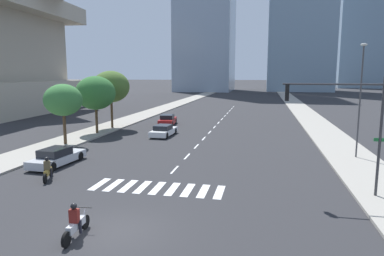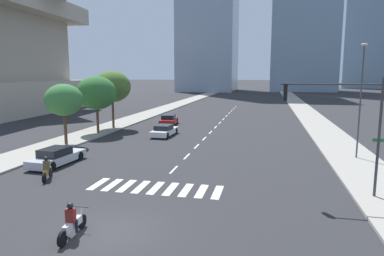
% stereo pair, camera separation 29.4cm
% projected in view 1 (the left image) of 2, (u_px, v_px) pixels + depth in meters
% --- Properties ---
extents(ground_plane, '(800.00, 800.00, 0.00)m').
position_uv_depth(ground_plane, '(116.00, 232.00, 14.50)').
color(ground_plane, '#28282B').
extents(sidewalk_east, '(4.00, 260.00, 0.15)m').
position_uv_depth(sidewalk_east, '(322.00, 129.00, 41.02)').
color(sidewalk_east, gray).
rests_on(sidewalk_east, ground).
extents(sidewalk_west, '(4.00, 260.00, 0.15)m').
position_uv_depth(sidewalk_west, '(119.00, 123.00, 46.06)').
color(sidewalk_west, gray).
rests_on(sidewalk_west, ground).
extents(crosswalk_near, '(7.65, 2.31, 0.01)m').
position_uv_depth(crosswalk_near, '(157.00, 188.00, 20.11)').
color(crosswalk_near, silver).
rests_on(crosswalk_near, ground).
extents(lane_divider_center, '(0.14, 50.00, 0.01)m').
position_uv_depth(lane_divider_center, '(219.00, 123.00, 47.22)').
color(lane_divider_center, silver).
rests_on(lane_divider_center, ground).
extents(motorcycle_lead, '(1.00, 2.01, 1.49)m').
position_uv_depth(motorcycle_lead, '(48.00, 171.00, 21.58)').
color(motorcycle_lead, black).
rests_on(motorcycle_lead, ground).
extents(motorcycle_trailing, '(0.70, 2.22, 1.49)m').
position_uv_depth(motorcycle_trailing, '(76.00, 224.00, 13.93)').
color(motorcycle_trailing, black).
rests_on(motorcycle_trailing, ground).
extents(sedan_white_0, '(1.96, 4.61, 1.20)m').
position_uv_depth(sedan_white_0, '(164.00, 131.00, 37.07)').
color(sedan_white_0, silver).
rests_on(sedan_white_0, ground).
extents(sedan_silver_1, '(2.05, 4.90, 1.27)m').
position_uv_depth(sedan_silver_1, '(57.00, 157.00, 25.15)').
color(sedan_silver_1, '#B7BABF').
rests_on(sedan_silver_1, ground).
extents(sedan_red_2, '(2.24, 4.65, 1.35)m').
position_uv_depth(sedan_red_2, '(168.00, 120.00, 45.12)').
color(sedan_red_2, maroon).
rests_on(sedan_red_2, ground).
extents(traffic_signal_near, '(5.30, 0.28, 6.24)m').
position_uv_depth(traffic_signal_near, '(344.00, 114.00, 18.17)').
color(traffic_signal_near, '#333335').
rests_on(traffic_signal_near, sidewalk_east).
extents(street_lamp_east, '(0.50, 0.24, 8.62)m').
position_uv_depth(street_lamp_east, '(360.00, 93.00, 26.25)').
color(street_lamp_east, '#3F3F42').
rests_on(street_lamp_east, sidewalk_east).
extents(street_tree_nearest, '(3.41, 3.41, 5.51)m').
position_uv_depth(street_tree_nearest, '(63.00, 100.00, 31.51)').
color(street_tree_nearest, '#4C3823').
rests_on(street_tree_nearest, sidewalk_west).
extents(street_tree_second, '(4.27, 4.27, 6.18)m').
position_uv_depth(street_tree_second, '(95.00, 93.00, 37.56)').
color(street_tree_second, '#4C3823').
rests_on(street_tree_second, sidewalk_west).
extents(street_tree_third, '(4.39, 4.39, 6.77)m').
position_uv_depth(street_tree_third, '(111.00, 87.00, 41.30)').
color(street_tree_third, '#4C3823').
rests_on(street_tree_third, sidewalk_west).
extents(office_tower_right_skyline, '(25.87, 28.78, 78.39)m').
position_uv_depth(office_tower_right_skyline, '(365.00, 7.00, 168.32)').
color(office_tower_right_skyline, '#7A93A8').
rests_on(office_tower_right_skyline, ground).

